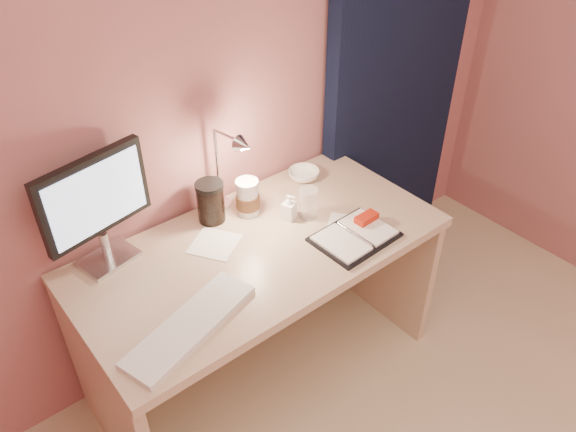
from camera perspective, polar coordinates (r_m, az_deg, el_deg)
room at (r=2.67m, az=9.83°, el=15.65°), size 3.50×3.50×3.50m
desk at (r=2.30m, az=-3.78°, el=-6.36°), size 1.40×0.70×0.73m
monitor at (r=1.99m, az=-19.06°, el=1.32°), size 0.40×0.18×0.43m
keyboard at (r=1.83m, az=-9.88°, el=-10.87°), size 0.51×0.28×0.02m
planner at (r=2.15m, az=6.90°, el=-1.90°), size 0.31×0.24×0.05m
paper_a at (r=2.21m, az=5.84°, el=-0.89°), size 0.19×0.19×0.00m
paper_c at (r=2.12m, az=-7.46°, el=-2.83°), size 0.23×0.23×0.00m
coffee_cup at (r=2.23m, az=-4.12°, el=1.81°), size 0.09×0.09×0.15m
clear_cup at (r=2.21m, az=2.09°, el=1.32°), size 0.07×0.07×0.13m
bowl at (r=2.46m, az=1.62°, el=4.23°), size 0.16×0.16×0.04m
lotion_bottle at (r=2.20m, az=0.10°, el=0.93°), size 0.06×0.07×0.11m
dark_jar at (r=2.21m, az=-7.85°, el=1.25°), size 0.11×0.11×0.15m
desk_lamp at (r=2.12m, az=-6.30°, el=4.87°), size 0.11×0.23×0.37m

